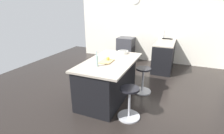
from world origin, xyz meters
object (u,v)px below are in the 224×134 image
(fruit_bowl, at_px, (123,52))
(stool_middle, at_px, (129,104))
(oven_range, at_px, (126,49))
(kitchen_island, at_px, (108,79))
(water_bottle, at_px, (97,60))
(stool_by_window, at_px, (143,81))
(apple_yellow, at_px, (108,58))
(cutting_board, at_px, (107,61))

(fruit_bowl, bearing_deg, stool_middle, 24.58)
(oven_range, bearing_deg, kitchen_island, 10.46)
(water_bottle, relative_size, fruit_bowl, 1.23)
(stool_by_window, height_order, apple_yellow, apple_yellow)
(stool_middle, xyz_separation_m, cutting_board, (-0.49, -0.69, 0.62))
(stool_by_window, height_order, fruit_bowl, fruit_bowl)
(stool_middle, height_order, fruit_bowl, fruit_bowl)
(oven_range, bearing_deg, stool_middle, 19.45)
(cutting_board, distance_m, apple_yellow, 0.08)
(oven_range, bearing_deg, stool_by_window, 27.61)
(cutting_board, bearing_deg, water_bottle, -10.87)
(stool_by_window, relative_size, water_bottle, 2.05)
(stool_by_window, distance_m, stool_middle, 1.13)
(stool_by_window, xyz_separation_m, cutting_board, (0.64, -0.69, 0.62))
(oven_range, bearing_deg, cutting_board, 10.29)
(cutting_board, xyz_separation_m, apple_yellow, (-0.07, 0.00, 0.05))
(kitchen_island, xyz_separation_m, apple_yellow, (0.01, 0.01, 0.51))
(stool_middle, relative_size, fruit_bowl, 2.51)
(apple_yellow, height_order, fruit_bowl, apple_yellow)
(stool_middle, relative_size, cutting_board, 1.78)
(oven_range, relative_size, water_bottle, 2.87)
(water_bottle, bearing_deg, stool_by_window, 142.54)
(stool_middle, bearing_deg, kitchen_island, -129.31)
(oven_range, distance_m, kitchen_island, 2.96)
(apple_yellow, relative_size, water_bottle, 0.23)
(stool_by_window, bearing_deg, apple_yellow, -49.85)
(water_bottle, bearing_deg, fruit_bowl, 170.94)
(water_bottle, distance_m, fruit_bowl, 1.12)
(oven_range, distance_m, cutting_board, 3.08)
(kitchen_island, relative_size, stool_middle, 2.81)
(oven_range, height_order, cutting_board, cutting_board)
(stool_middle, bearing_deg, apple_yellow, -128.98)
(cutting_board, distance_m, water_bottle, 0.36)
(fruit_bowl, bearing_deg, oven_range, -163.61)
(apple_yellow, bearing_deg, stool_by_window, 130.15)
(kitchen_island, relative_size, water_bottle, 5.75)
(kitchen_island, distance_m, fruit_bowl, 0.85)
(kitchen_island, bearing_deg, apple_yellow, 28.86)
(stool_middle, distance_m, cutting_board, 1.04)
(water_bottle, bearing_deg, apple_yellow, 170.63)
(kitchen_island, bearing_deg, oven_range, -169.54)
(oven_range, distance_m, fruit_bowl, 2.37)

